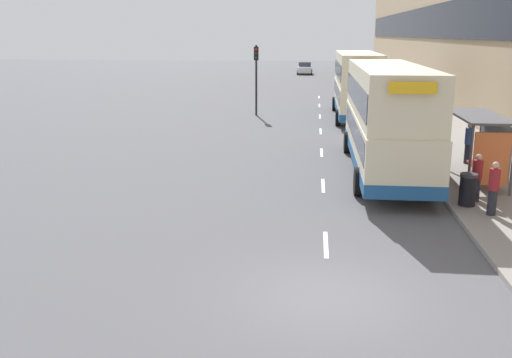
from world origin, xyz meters
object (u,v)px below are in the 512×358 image
double_decker_bus_ahead (357,84)px  car_1 (305,68)px  double_decker_bus_near (386,117)px  traffic_light_far_kerb (256,68)px  pedestrian_2 (494,188)px  pedestrian_at_shelter (469,143)px  pedestrian_1 (477,177)px  litter_bin (468,189)px  car_0 (349,90)px  bus_shelter (484,137)px

double_decker_bus_ahead → car_1: (-4.20, 42.59, -1.46)m
double_decker_bus_near → traffic_light_far_kerb: (-6.88, 16.17, 0.91)m
car_1 → traffic_light_far_kerb: traffic_light_far_kerb is taller
double_decker_bus_near → pedestrian_2: double_decker_bus_near is taller
car_1 → pedestrian_at_shelter: pedestrian_at_shelter is taller
pedestrian_1 → traffic_light_far_kerb: (-9.35, 20.53, 2.25)m
double_decker_bus_ahead → litter_bin: (2.21, -20.39, -1.62)m
car_0 → pedestrian_at_shelter: bearing=-81.5°
pedestrian_2 → litter_bin: (-0.49, 0.95, -0.32)m
double_decker_bus_ahead → litter_bin: double_decker_bus_ahead is taller
car_0 → car_1: 32.67m
double_decker_bus_ahead → traffic_light_far_kerb: bearing=174.4°
bus_shelter → car_1: 60.49m
car_1 → bus_shelter: bearing=97.2°
bus_shelter → car_0: 27.84m
litter_bin → pedestrian_at_shelter: bearing=75.9°
traffic_light_far_kerb → double_decker_bus_near: bearing=-67.0°
litter_bin → pedestrian_1: bearing=52.6°
bus_shelter → litter_bin: (-1.22, -2.98, -1.21)m
car_0 → pedestrian_2: (2.53, -31.56, 0.10)m
double_decker_bus_near → pedestrian_at_shelter: size_ratio=6.59×
bus_shelter → double_decker_bus_ahead: double_decker_bus_ahead is taller
car_1 → car_0: bearing=97.7°
double_decker_bus_near → traffic_light_far_kerb: traffic_light_far_kerb is taller
double_decker_bus_near → pedestrian_1: bearing=-60.4°
car_0 → pedestrian_2: bearing=-85.4°
car_1 → pedestrian_1: pedestrian_1 is taller
litter_bin → double_decker_bus_near: bearing=113.0°
litter_bin → traffic_light_far_kerb: bearing=113.0°
pedestrian_at_shelter → traffic_light_far_kerb: (-10.53, 14.73, 2.17)m
pedestrian_1 → traffic_light_far_kerb: bearing=114.5°
double_decker_bus_near → litter_bin: 5.55m
double_decker_bus_near → double_decker_bus_ahead: size_ratio=1.04×
car_1 → pedestrian_1: (6.80, -62.46, 0.12)m
double_decker_bus_ahead → car_1: size_ratio=2.54×
double_decker_bus_near → litter_bin: double_decker_bus_near is taller
pedestrian_1 → traffic_light_far_kerb: 22.67m
pedestrian_at_shelter → pedestrian_2: size_ratio=1.06×
car_1 → pedestrian_2: (6.89, -63.93, 0.16)m
bus_shelter → pedestrian_at_shelter: size_ratio=2.40×
car_1 → pedestrian_1: 62.83m
double_decker_bus_ahead → traffic_light_far_kerb: 6.84m
litter_bin → bus_shelter: bearing=67.7°
bus_shelter → traffic_light_far_kerb: bearing=119.4°
litter_bin → double_decker_bus_ahead: bearing=96.2°
bus_shelter → litter_bin: 3.44m
double_decker_bus_ahead → traffic_light_far_kerb: size_ratio=2.34×
pedestrian_1 → litter_bin: bearing=-127.4°
traffic_light_far_kerb → car_1: bearing=86.5°
pedestrian_at_shelter → pedestrian_1: 5.92m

